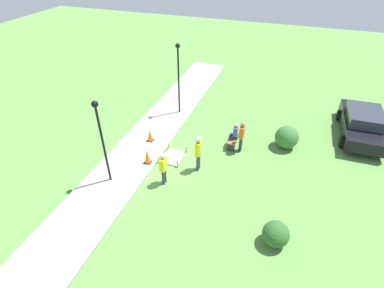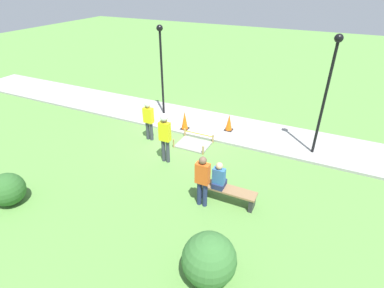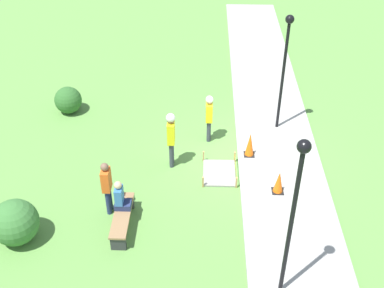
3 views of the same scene
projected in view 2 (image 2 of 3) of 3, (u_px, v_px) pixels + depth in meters
The scene contains 14 objects.
ground_plane at pixel (180, 134), 12.94m from camera, with size 60.00×60.00×0.00m, color #5B8E42.
sidewalk at pixel (193, 121), 13.94m from camera, with size 28.00×2.63×0.10m.
wet_concrete_patch at pixel (193, 144), 12.09m from camera, with size 1.32×1.05×0.38m.
traffic_cone_near_patch at pixel (229, 123), 12.87m from camera, with size 0.34×0.34×0.72m.
traffic_cone_far_patch at pixel (185, 120), 12.95m from camera, with size 0.34×0.34×0.82m.
park_bench at pixel (227, 192), 8.98m from camera, with size 1.76×0.44×0.48m.
person_seated_on_bench at pixel (219, 178), 8.79m from camera, with size 0.36×0.44×0.89m.
worker_supervisor at pixel (148, 117), 12.03m from camera, with size 0.40×0.25×1.70m.
worker_assistant at pixel (165, 133), 10.51m from camera, with size 0.40×0.28×1.91m.
bystander_in_orange_shirt at pixel (202, 179), 8.54m from camera, with size 0.40×0.22×1.69m.
lamppost_near at pixel (161, 58), 13.31m from camera, with size 0.28×0.28×4.06m.
lamppost_far at pixel (329, 81), 10.08m from camera, with size 0.28×0.28×4.32m.
shrub_rounded_near at pixel (209, 260), 6.55m from camera, with size 1.23×1.23×1.23m.
shrub_rounded_mid at pixel (8, 189), 8.86m from camera, with size 0.99×0.99×0.99m.
Camera 2 is at (-5.40, 10.08, 6.08)m, focal length 28.00 mm.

